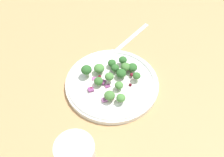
% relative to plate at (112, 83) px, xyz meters
% --- Properties ---
extents(ground_plane, '(1.80, 1.80, 0.02)m').
position_rel_plate_xyz_m(ground_plane, '(-0.03, 0.01, -0.02)').
color(ground_plane, tan).
extents(plate, '(0.23, 0.23, 0.02)m').
position_rel_plate_xyz_m(plate, '(0.00, 0.00, 0.00)').
color(plate, white).
rests_on(plate, ground_plane).
extents(dressing_pool, '(0.13, 0.13, 0.00)m').
position_rel_plate_xyz_m(dressing_pool, '(0.00, -0.00, 0.00)').
color(dressing_pool, white).
rests_on(dressing_pool, plate).
extents(broccoli_floret_0, '(0.02, 0.02, 0.02)m').
position_rel_plate_xyz_m(broccoli_floret_0, '(0.05, -0.01, 0.02)').
color(broccoli_floret_0, '#ADD18E').
rests_on(broccoli_floret_0, plate).
extents(broccoli_floret_1, '(0.02, 0.02, 0.02)m').
position_rel_plate_xyz_m(broccoli_floret_1, '(0.06, -0.02, 0.02)').
color(broccoli_floret_1, '#ADD18E').
rests_on(broccoli_floret_1, plate).
extents(broccoli_floret_2, '(0.02, 0.02, 0.02)m').
position_rel_plate_xyz_m(broccoli_floret_2, '(0.04, -0.04, 0.02)').
color(broccoli_floret_2, '#ADD18E').
rests_on(broccoli_floret_2, plate).
extents(broccoli_floret_3, '(0.03, 0.03, 0.03)m').
position_rel_plate_xyz_m(broccoli_floret_3, '(0.00, 0.04, 0.02)').
color(broccoli_floret_3, '#8EB77A').
rests_on(broccoli_floret_3, plate).
extents(broccoli_floret_4, '(0.02, 0.02, 0.02)m').
position_rel_plate_xyz_m(broccoli_floret_4, '(-0.03, -0.05, 0.02)').
color(broccoli_floret_4, '#ADD18E').
rests_on(broccoli_floret_4, plate).
extents(broccoli_floret_5, '(0.02, 0.02, 0.02)m').
position_rel_plate_xyz_m(broccoli_floret_5, '(-0.01, -0.03, 0.02)').
color(broccoli_floret_5, '#ADD18E').
rests_on(broccoli_floret_5, plate).
extents(broccoli_floret_6, '(0.02, 0.02, 0.02)m').
position_rel_plate_xyz_m(broccoli_floret_6, '(0.03, 0.01, 0.02)').
color(broccoli_floret_6, '#8EB77A').
rests_on(broccoli_floret_6, plate).
extents(broccoli_floret_7, '(0.02, 0.02, 0.02)m').
position_rel_plate_xyz_m(broccoli_floret_7, '(-0.03, 0.02, 0.02)').
color(broccoli_floret_7, '#ADD18E').
rests_on(broccoli_floret_7, plate).
extents(broccoli_floret_8, '(0.02, 0.02, 0.02)m').
position_rel_plate_xyz_m(broccoli_floret_8, '(0.04, 0.03, 0.02)').
color(broccoli_floret_8, '#8EB77A').
rests_on(broccoli_floret_8, plate).
extents(broccoli_floret_9, '(0.02, 0.02, 0.03)m').
position_rel_plate_xyz_m(broccoli_floret_9, '(0.03, -0.01, 0.02)').
color(broccoli_floret_9, '#8EB77A').
rests_on(broccoli_floret_9, plate).
extents(broccoli_floret_10, '(0.02, 0.02, 0.02)m').
position_rel_plate_xyz_m(broccoli_floret_10, '(0.06, 0.01, 0.02)').
color(broccoli_floret_10, '#ADD18E').
rests_on(broccoli_floret_10, plate).
extents(broccoli_floret_11, '(0.02, 0.02, 0.02)m').
position_rel_plate_xyz_m(broccoli_floret_11, '(-0.00, 0.01, 0.02)').
color(broccoli_floret_11, '#ADD18E').
rests_on(broccoli_floret_11, plate).
extents(broccoli_floret_12, '(0.03, 0.03, 0.03)m').
position_rel_plate_xyz_m(broccoli_floret_12, '(-0.05, -0.03, 0.02)').
color(broccoli_floret_12, '#ADD18E').
rests_on(broccoli_floret_12, plate).
extents(broccoli_floret_13, '(0.03, 0.03, 0.03)m').
position_rel_plate_xyz_m(broccoli_floret_13, '(-0.02, 0.06, 0.03)').
color(broccoli_floret_13, '#9EC684').
rests_on(broccoli_floret_13, plate).
extents(cranberry_0, '(0.01, 0.01, 0.01)m').
position_rel_plate_xyz_m(cranberry_0, '(-0.01, 0.03, 0.01)').
color(cranberry_0, maroon).
rests_on(cranberry_0, plate).
extents(cranberry_1, '(0.01, 0.01, 0.01)m').
position_rel_plate_xyz_m(cranberry_1, '(-0.04, -0.03, 0.01)').
color(cranberry_1, '#4C0A14').
rests_on(cranberry_1, plate).
extents(cranberry_2, '(0.01, 0.01, 0.01)m').
position_rel_plate_xyz_m(cranberry_2, '(0.02, -0.04, 0.01)').
color(cranberry_2, '#4C0A14').
rests_on(cranberry_2, plate).
extents(cranberry_3, '(0.01, 0.01, 0.01)m').
position_rel_plate_xyz_m(cranberry_3, '(-0.05, 0.03, 0.01)').
color(cranberry_3, maroon).
rests_on(cranberry_3, plate).
extents(cranberry_4, '(0.01, 0.01, 0.01)m').
position_rel_plate_xyz_m(cranberry_4, '(0.04, -0.03, 0.01)').
color(cranberry_4, maroon).
rests_on(cranberry_4, plate).
extents(onion_bit_0, '(0.01, 0.01, 0.01)m').
position_rel_plate_xyz_m(onion_bit_0, '(0.06, -0.01, 0.01)').
color(onion_bit_0, '#934C84').
rests_on(onion_bit_0, plate).
extents(onion_bit_1, '(0.01, 0.01, 0.01)m').
position_rel_plate_xyz_m(onion_bit_1, '(-0.02, 0.02, 0.01)').
color(onion_bit_1, '#843D75').
rests_on(onion_bit_1, plate).
extents(onion_bit_2, '(0.02, 0.02, 0.00)m').
position_rel_plate_xyz_m(onion_bit_2, '(-0.02, 0.04, 0.01)').
color(onion_bit_2, '#A35B93').
rests_on(onion_bit_2, plate).
extents(onion_bit_3, '(0.02, 0.01, 0.00)m').
position_rel_plate_xyz_m(onion_bit_3, '(-0.02, -0.00, 0.01)').
color(onion_bit_3, '#843D75').
rests_on(onion_bit_3, plate).
extents(onion_bit_4, '(0.02, 0.02, 0.00)m').
position_rel_plate_xyz_m(onion_bit_4, '(-0.05, 0.02, 0.01)').
color(onion_bit_4, '#843D75').
rests_on(onion_bit_4, plate).
extents(onion_bit_5, '(0.02, 0.02, 0.00)m').
position_rel_plate_xyz_m(onion_bit_5, '(-0.06, -0.02, 0.01)').
color(onion_bit_5, '#A35B93').
rests_on(onion_bit_5, plate).
extents(fork, '(0.19, 0.03, 0.01)m').
position_rel_plate_xyz_m(fork, '(0.15, 0.06, -0.01)').
color(fork, silver).
rests_on(fork, ground_plane).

